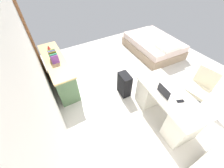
{
  "coord_description": "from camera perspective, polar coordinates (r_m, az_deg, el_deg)",
  "views": [
    {
      "loc": [
        -2.08,
        2.13,
        2.72
      ],
      "look_at": [
        -0.25,
        1.04,
        0.6
      ],
      "focal_mm": 22.23,
      "sensor_mm": 36.0,
      "label": 1
    }
  ],
  "objects": [
    {
      "name": "door_wooden",
      "position": [
        4.12,
        -29.78,
        14.75
      ],
      "size": [
        0.88,
        0.05,
        2.04
      ],
      "primitive_type": "cube",
      "color": "brown",
      "rests_on": "ground_plane"
    },
    {
      "name": "cell_phone_near_laptop",
      "position": [
        2.81,
        26.28,
        -6.35
      ],
      "size": [
        0.11,
        0.15,
        0.01
      ],
      "primitive_type": "cube",
      "rotation": [
        0.0,
        0.0,
        -0.38
      ],
      "color": "black",
      "rests_on": "desk"
    },
    {
      "name": "credenza",
      "position": [
        3.91,
        -21.07,
        4.86
      ],
      "size": [
        1.8,
        0.48,
        0.77
      ],
      "color": "#4C6B47",
      "rests_on": "ground_plane"
    },
    {
      "name": "book_row",
      "position": [
        3.58,
        -22.89,
        10.37
      ],
      "size": [
        0.28,
        0.17,
        0.24
      ],
      "color": "#763E98",
      "rests_on": "credenza"
    },
    {
      "name": "bed",
      "position": [
        5.27,
        16.55,
        15.05
      ],
      "size": [
        1.99,
        1.52,
        0.58
      ],
      "color": "gray",
      "rests_on": "ground_plane"
    },
    {
      "name": "desk",
      "position": [
        3.11,
        21.36,
        -8.25
      ],
      "size": [
        1.5,
        0.81,
        0.73
      ],
      "color": "silver",
      "rests_on": "ground_plane"
    },
    {
      "name": "suitcase_black",
      "position": [
        3.42,
        5.1,
        -0.19
      ],
      "size": [
        0.38,
        0.25,
        0.61
      ],
      "primitive_type": "cube",
      "rotation": [
        0.0,
        0.0,
        -0.09
      ],
      "color": "black",
      "rests_on": "ground_plane"
    },
    {
      "name": "figurine_small",
      "position": [
        4.14,
        -24.7,
        13.61
      ],
      "size": [
        0.08,
        0.08,
        0.11
      ],
      "primitive_type": "cone",
      "color": "red",
      "rests_on": "credenza"
    },
    {
      "name": "office_chair",
      "position": [
        3.68,
        31.72,
        -2.02
      ],
      "size": [
        0.52,
        0.52,
        0.94
      ],
      "color": "black",
      "rests_on": "ground_plane"
    },
    {
      "name": "laptop",
      "position": [
        2.78,
        21.12,
        -3.26
      ],
      "size": [
        0.33,
        0.25,
        0.21
      ],
      "color": "silver",
      "rests_on": "desk"
    },
    {
      "name": "wall_back",
      "position": [
        2.46,
        -29.16,
        6.51
      ],
      "size": [
        4.45,
        0.1,
        2.82
      ],
      "primitive_type": "cube",
      "color": "silver",
      "rests_on": "ground_plane"
    },
    {
      "name": "computer_mouse",
      "position": [
        2.95,
        18.42,
        -0.07
      ],
      "size": [
        0.07,
        0.11,
        0.03
      ],
      "primitive_type": "ellipsoid",
      "rotation": [
        0.0,
        0.0,
        -0.11
      ],
      "color": "white",
      "rests_on": "desk"
    },
    {
      "name": "ground_plane",
      "position": [
        4.03,
        10.97,
        1.47
      ],
      "size": [
        5.55,
        5.55,
        0.0
      ],
      "primitive_type": "plane",
      "color": "beige"
    }
  ]
}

